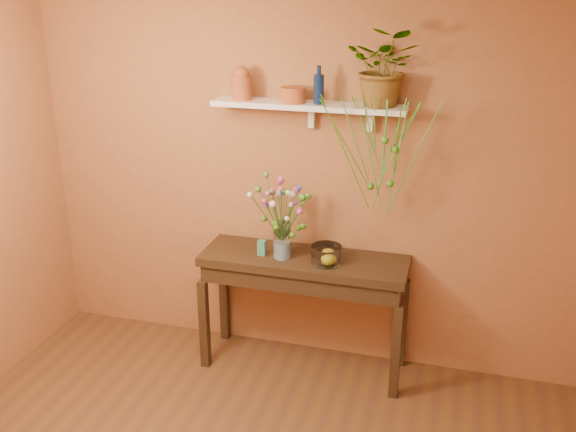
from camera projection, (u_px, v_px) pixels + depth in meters
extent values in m
cube|color=#9F6238|center=(305.00, 181.00, 4.58)|extent=(4.00, 0.04, 2.70)
cube|color=#332315|center=(304.00, 261.00, 4.51)|extent=(1.45, 0.47, 0.06)
cube|color=#332315|center=(304.00, 273.00, 4.54)|extent=(1.39, 0.43, 0.12)
cube|color=#332315|center=(204.00, 324.00, 4.68)|extent=(0.06, 0.06, 0.69)
cube|color=#332315|center=(396.00, 353.00, 4.33)|extent=(0.06, 0.06, 0.69)
cube|color=#332315|center=(224.00, 299.00, 5.04)|extent=(0.06, 0.06, 0.69)
cube|color=#332315|center=(402.00, 323.00, 4.69)|extent=(0.06, 0.06, 0.69)
cube|color=white|center=(308.00, 105.00, 4.24)|extent=(1.30, 0.24, 0.04)
cube|color=white|center=(312.00, 116.00, 4.36)|extent=(0.04, 0.05, 0.15)
cube|color=white|center=(370.00, 120.00, 4.26)|extent=(0.04, 0.05, 0.15)
cylinder|color=#BE6028|center=(242.00, 88.00, 4.31)|extent=(0.16, 0.16, 0.16)
sphere|color=#BE6028|center=(241.00, 74.00, 4.28)|extent=(0.11, 0.11, 0.11)
cylinder|color=#BE6028|center=(293.00, 95.00, 4.22)|extent=(0.22, 0.22, 0.10)
cylinder|color=#0C1D3F|center=(319.00, 89.00, 4.16)|extent=(0.08, 0.08, 0.19)
cylinder|color=#0C1D3F|center=(319.00, 70.00, 4.12)|extent=(0.03, 0.03, 0.06)
imported|color=#377314|center=(385.00, 67.00, 4.04)|extent=(0.49, 0.44, 0.49)
cylinder|color=#377314|center=(346.00, 145.00, 4.08)|extent=(0.31, 0.20, 0.61)
cylinder|color=green|center=(369.00, 152.00, 4.16)|extent=(0.19, 0.06, 0.73)
cylinder|color=green|center=(389.00, 156.00, 4.12)|extent=(0.19, 0.05, 0.75)
cylinder|color=#377314|center=(345.00, 153.00, 4.20)|extent=(0.34, 0.07, 0.76)
cylinder|color=green|center=(384.00, 141.00, 4.03)|extent=(0.04, 0.13, 0.54)
cylinder|color=green|center=(370.00, 132.00, 4.09)|extent=(0.12, 0.10, 0.46)
cylinder|color=#377314|center=(364.00, 125.00, 4.09)|extent=(0.17, 0.04, 0.37)
cylinder|color=green|center=(385.00, 140.00, 4.07)|extent=(0.02, 0.12, 0.54)
cylinder|color=green|center=(398.00, 146.00, 4.03)|extent=(0.26, 0.07, 0.59)
cylinder|color=#377314|center=(397.00, 148.00, 3.97)|extent=(0.07, 0.34, 0.59)
cylinder|color=green|center=(374.00, 124.00, 4.07)|extent=(0.02, 0.10, 0.35)
cylinder|color=green|center=(355.00, 140.00, 4.11)|extent=(0.19, 0.11, 0.56)
cylinder|color=#377314|center=(406.00, 127.00, 3.99)|extent=(0.18, 0.11, 0.36)
cylinder|color=green|center=(397.00, 161.00, 4.08)|extent=(0.12, 0.18, 0.79)
cylinder|color=green|center=(414.00, 158.00, 4.06)|extent=(0.30, 0.10, 0.75)
sphere|color=#377314|center=(390.00, 184.00, 4.12)|extent=(0.05, 0.05, 0.05)
sphere|color=#377314|center=(370.00, 186.00, 4.19)|extent=(0.05, 0.05, 0.05)
sphere|color=#377314|center=(396.00, 150.00, 4.05)|extent=(0.05, 0.05, 0.05)
sphere|color=#377314|center=(385.00, 140.00, 4.01)|extent=(0.05, 0.05, 0.05)
cylinder|color=white|center=(282.00, 240.00, 4.44)|extent=(0.12, 0.12, 0.26)
cylinder|color=silver|center=(282.00, 249.00, 4.47)|extent=(0.11, 0.11, 0.12)
cylinder|color=#386B28|center=(281.00, 217.00, 4.35)|extent=(0.02, 0.07, 0.36)
sphere|color=#474ECE|center=(281.00, 194.00, 4.25)|extent=(0.03, 0.03, 0.03)
cylinder|color=#386B28|center=(281.00, 215.00, 4.33)|extent=(0.03, 0.10, 0.40)
sphere|color=#BC417E|center=(281.00, 189.00, 4.21)|extent=(0.04, 0.04, 0.04)
cylinder|color=#386B28|center=(281.00, 210.00, 4.32)|extent=(0.03, 0.09, 0.46)
sphere|color=#BC417E|center=(281.00, 180.00, 4.19)|extent=(0.05, 0.05, 0.05)
cylinder|color=#386B28|center=(284.00, 229.00, 4.33)|extent=(0.08, 0.15, 0.22)
sphere|color=silver|center=(287.00, 219.00, 4.22)|extent=(0.03, 0.03, 0.03)
cylinder|color=#386B28|center=(292.00, 219.00, 4.27)|extent=(0.19, 0.20, 0.39)
sphere|color=#377314|center=(302.00, 197.00, 4.09)|extent=(0.05, 0.05, 0.05)
cylinder|color=#386B28|center=(291.00, 226.00, 4.32)|extent=(0.16, 0.13, 0.27)
sphere|color=#BC417E|center=(300.00, 211.00, 4.20)|extent=(0.05, 0.05, 0.05)
cylinder|color=#386B28|center=(286.00, 222.00, 4.38)|extent=(0.07, 0.02, 0.27)
sphere|color=silver|center=(291.00, 205.00, 4.32)|extent=(0.03, 0.03, 0.03)
cylinder|color=#386B28|center=(287.00, 217.00, 4.38)|extent=(0.08, 0.01, 0.33)
sphere|color=silver|center=(292.00, 195.00, 4.31)|extent=(0.05, 0.05, 0.05)
cylinder|color=#386B28|center=(295.00, 218.00, 4.38)|extent=(0.18, 0.04, 0.33)
sphere|color=olive|center=(308.00, 196.00, 4.31)|extent=(0.03, 0.03, 0.03)
cylinder|color=#386B28|center=(295.00, 218.00, 4.42)|extent=(0.16, 0.12, 0.30)
sphere|color=olive|center=(309.00, 196.00, 4.40)|extent=(0.04, 0.04, 0.04)
cylinder|color=#386B28|center=(290.00, 214.00, 4.40)|extent=(0.10, 0.08, 0.36)
sphere|color=#474ECE|center=(299.00, 188.00, 4.36)|extent=(0.04, 0.04, 0.04)
cylinder|color=#386B28|center=(288.00, 221.00, 4.44)|extent=(0.07, 0.12, 0.25)
sphere|color=#BC417E|center=(295.00, 202.00, 4.44)|extent=(0.04, 0.04, 0.04)
cylinder|color=#386B28|center=(289.00, 215.00, 4.44)|extent=(0.07, 0.14, 0.33)
sphere|color=#BC417E|center=(296.00, 190.00, 4.44)|extent=(0.05, 0.05, 0.05)
cylinder|color=#386B28|center=(285.00, 216.00, 4.42)|extent=(0.03, 0.09, 0.32)
sphere|color=silver|center=(288.00, 192.00, 4.40)|extent=(0.04, 0.04, 0.04)
cylinder|color=#386B28|center=(283.00, 215.00, 4.43)|extent=(0.02, 0.10, 0.32)
sphere|color=#377314|center=(284.00, 191.00, 4.42)|extent=(0.05, 0.05, 0.05)
cylinder|color=#386B28|center=(281.00, 211.00, 4.46)|extent=(0.06, 0.17, 0.37)
sphere|color=#BC417E|center=(280.00, 182.00, 4.47)|extent=(0.05, 0.05, 0.05)
cylinder|color=#386B28|center=(280.00, 217.00, 4.41)|extent=(0.04, 0.06, 0.31)
sphere|color=silver|center=(279.00, 194.00, 4.38)|extent=(0.05, 0.05, 0.05)
cylinder|color=#386B28|center=(272.00, 215.00, 4.47)|extent=(0.18, 0.13, 0.30)
sphere|color=silver|center=(261.00, 191.00, 4.49)|extent=(0.04, 0.04, 0.04)
cylinder|color=#386B28|center=(270.00, 214.00, 4.45)|extent=(0.20, 0.11, 0.32)
sphere|color=olive|center=(258.00, 189.00, 4.47)|extent=(0.05, 0.05, 0.05)
cylinder|color=#386B28|center=(274.00, 208.00, 4.38)|extent=(0.12, 0.01, 0.46)
sphere|color=olive|center=(266.00, 175.00, 4.31)|extent=(0.04, 0.04, 0.04)
cylinder|color=#386B28|center=(274.00, 222.00, 4.41)|extent=(0.11, 0.01, 0.25)
sphere|color=#474ECE|center=(267.00, 205.00, 4.38)|extent=(0.03, 0.03, 0.03)
cylinder|color=#386B28|center=(274.00, 221.00, 4.38)|extent=(0.11, 0.05, 0.29)
sphere|color=#BC417E|center=(265.00, 201.00, 4.33)|extent=(0.04, 0.04, 0.04)
cylinder|color=#386B28|center=(277.00, 216.00, 4.37)|extent=(0.06, 0.04, 0.35)
sphere|color=#BC417E|center=(272.00, 192.00, 4.30)|extent=(0.05, 0.05, 0.05)
cylinder|color=#386B28|center=(266.00, 218.00, 4.31)|extent=(0.16, 0.20, 0.38)
sphere|color=silver|center=(250.00, 195.00, 4.18)|extent=(0.04, 0.04, 0.04)
cylinder|color=#386B28|center=(277.00, 216.00, 4.36)|extent=(0.06, 0.06, 0.36)
sphere|color=#377314|center=(272.00, 192.00, 4.28)|extent=(0.03, 0.03, 0.03)
cylinder|color=#386B28|center=(275.00, 217.00, 4.35)|extent=(0.08, 0.09, 0.36)
sphere|color=#BC417E|center=(268.00, 194.00, 4.26)|extent=(0.04, 0.04, 0.04)
cylinder|color=#386B28|center=(277.00, 222.00, 4.35)|extent=(0.04, 0.10, 0.29)
sphere|color=silver|center=(273.00, 204.00, 4.27)|extent=(0.05, 0.05, 0.05)
sphere|color=#377314|center=(276.00, 227.00, 4.27)|extent=(0.04, 0.04, 0.04)
sphere|color=#377314|center=(264.00, 219.00, 4.41)|extent=(0.04, 0.04, 0.04)
sphere|color=#377314|center=(275.00, 224.00, 4.36)|extent=(0.04, 0.04, 0.04)
sphere|color=#377314|center=(298.00, 228.00, 4.37)|extent=(0.04, 0.04, 0.04)
sphere|color=#377314|center=(303.00, 226.00, 4.37)|extent=(0.04, 0.04, 0.04)
sphere|color=#377314|center=(292.00, 235.00, 4.34)|extent=(0.04, 0.04, 0.04)
cylinder|color=white|center=(326.00, 255.00, 4.38)|extent=(0.21, 0.21, 0.12)
cylinder|color=white|center=(326.00, 262.00, 4.40)|extent=(0.20, 0.20, 0.01)
sphere|color=yellow|center=(328.00, 258.00, 4.36)|extent=(0.08, 0.08, 0.08)
cube|color=#2E5C7B|center=(262.00, 248.00, 4.51)|extent=(0.06, 0.04, 0.11)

